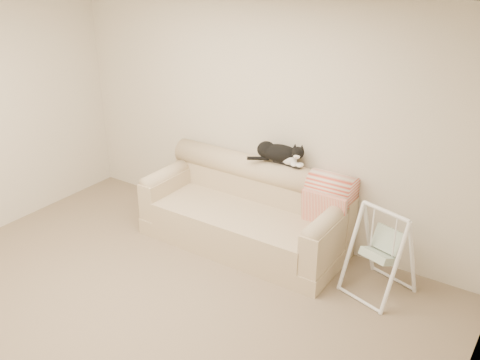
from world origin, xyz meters
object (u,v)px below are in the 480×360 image
(remote_b, at_px, (293,166))
(tuxedo_cat, at_px, (279,153))
(sofa, at_px, (247,212))
(remote_a, at_px, (281,162))
(baby_swing, at_px, (382,251))

(remote_b, relative_size, tuxedo_cat, 0.29)
(sofa, bearing_deg, tuxedo_cat, 45.04)
(sofa, relative_size, tuxedo_cat, 3.61)
(remote_b, bearing_deg, remote_a, 174.75)
(sofa, xyz_separation_m, remote_b, (0.41, 0.23, 0.56))
(remote_a, distance_m, tuxedo_cat, 0.10)
(tuxedo_cat, distance_m, baby_swing, 1.45)
(remote_a, bearing_deg, remote_b, -5.25)
(remote_a, height_order, remote_b, remote_a)
(remote_a, distance_m, baby_swing, 1.39)
(sofa, height_order, remote_b, remote_b)
(remote_b, bearing_deg, tuxedo_cat, 178.20)
(remote_b, bearing_deg, baby_swing, -15.76)
(sofa, height_order, baby_swing, sofa)
(baby_swing, bearing_deg, remote_b, 164.24)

